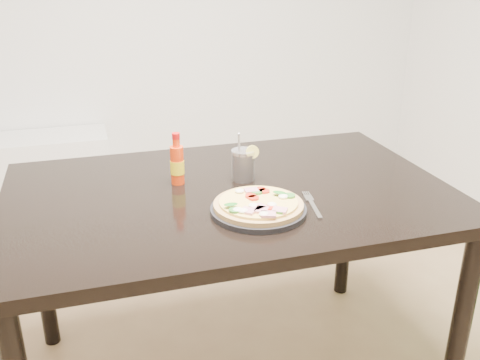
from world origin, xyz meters
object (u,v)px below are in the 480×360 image
object	(u,v)px
dining_table	(230,213)
fork	(312,204)
hot_sauce_bottle	(177,164)
cola_cup	(243,165)
plate	(258,210)
pizza	(259,204)

from	to	relation	value
dining_table	fork	xyz separation A→B (m)	(0.21, -0.18, 0.09)
hot_sauce_bottle	cola_cup	xyz separation A→B (m)	(0.22, -0.03, -0.02)
plate	cola_cup	size ratio (longest dim) A/B	1.61
plate	cola_cup	distance (m)	0.26
pizza	hot_sauce_bottle	xyz separation A→B (m)	(-0.18, 0.29, 0.04)
dining_table	cola_cup	xyz separation A→B (m)	(0.07, 0.07, 0.13)
dining_table	pizza	world-z (taller)	pizza
dining_table	pizza	size ratio (longest dim) A/B	5.38
pizza	dining_table	bearing A→B (deg)	100.57
cola_cup	plate	bearing A→B (deg)	-97.03
hot_sauce_bottle	fork	size ratio (longest dim) A/B	0.91
dining_table	fork	bearing A→B (deg)	-40.91
plate	hot_sauce_bottle	distance (m)	0.34
pizza	fork	bearing A→B (deg)	3.29
pizza	cola_cup	distance (m)	0.26
plate	hot_sauce_bottle	world-z (taller)	hot_sauce_bottle
dining_table	hot_sauce_bottle	size ratio (longest dim) A/B	8.16
hot_sauce_bottle	fork	xyz separation A→B (m)	(0.35, -0.28, -0.06)
fork	pizza	bearing A→B (deg)	-166.88
plate	fork	xyz separation A→B (m)	(0.17, 0.01, -0.01)
plate	pizza	xyz separation A→B (m)	(-0.00, -0.00, 0.02)
dining_table	pizza	distance (m)	0.22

